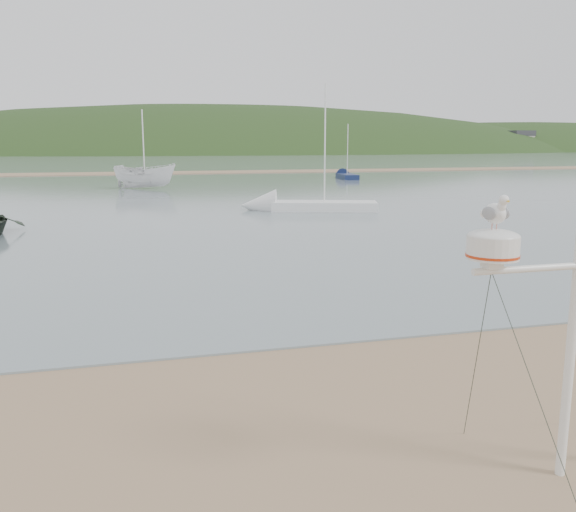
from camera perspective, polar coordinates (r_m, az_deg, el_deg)
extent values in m
plane|color=#896C4F|center=(7.48, -15.51, -20.31)|extent=(560.00, 560.00, 0.00)
cube|color=slate|center=(138.49, -15.41, 8.69)|extent=(560.00, 256.00, 0.04)
cube|color=#896C4F|center=(76.53, -15.42, 7.47)|extent=(560.00, 7.00, 0.07)
ellipsoid|color=#1C3214|center=(246.05, -5.78, 4.56)|extent=(400.00, 180.00, 80.00)
ellipsoid|color=#1C3214|center=(301.64, 21.61, 6.24)|extent=(300.00, 135.00, 56.00)
cube|color=silver|center=(202.70, -18.34, 10.16)|extent=(8.40, 6.30, 8.00)
cube|color=silver|center=(203.05, -10.87, 10.50)|extent=(8.40, 6.30, 8.00)
cube|color=silver|center=(206.71, -3.55, 10.67)|extent=(8.40, 6.30, 8.00)
cube|color=silver|center=(213.49, 3.42, 10.67)|extent=(8.40, 6.30, 8.00)
cube|color=silver|center=(223.11, 9.88, 10.53)|extent=(8.40, 6.30, 8.00)
cube|color=silver|center=(235.23, 15.72, 10.29)|extent=(8.40, 6.30, 8.00)
cube|color=silver|center=(249.48, 20.94, 9.99)|extent=(8.40, 6.30, 8.00)
cylinder|color=white|center=(7.40, 25.32, -3.27)|extent=(0.11, 0.11, 4.30)
cylinder|color=white|center=(6.97, 21.82, -1.10)|extent=(1.40, 0.08, 0.08)
cube|color=white|center=(6.67, 18.54, -0.66)|extent=(0.17, 0.17, 0.10)
cylinder|color=white|center=(6.65, 18.62, 0.75)|extent=(0.54, 0.54, 0.24)
cylinder|color=red|center=(6.66, 18.58, 0.06)|extent=(0.55, 0.55, 0.03)
ellipsoid|color=white|center=(6.63, 18.68, 1.75)|extent=(0.54, 0.54, 0.15)
cylinder|color=tan|center=(6.60, 18.55, 2.72)|extent=(0.01, 0.01, 0.08)
cylinder|color=tan|center=(6.63, 18.93, 2.73)|extent=(0.01, 0.01, 0.08)
ellipsoid|color=white|center=(6.60, 18.80, 3.78)|extent=(0.18, 0.29, 0.22)
ellipsoid|color=gray|center=(6.54, 18.27, 3.81)|extent=(0.06, 0.23, 0.14)
ellipsoid|color=gray|center=(6.63, 19.44, 3.83)|extent=(0.06, 0.23, 0.14)
cone|color=white|center=(6.72, 18.08, 3.76)|extent=(0.10, 0.09, 0.10)
ellipsoid|color=white|center=(6.50, 19.38, 4.47)|extent=(0.09, 0.09, 0.13)
sphere|color=white|center=(6.47, 19.54, 4.96)|extent=(0.10, 0.10, 0.10)
cone|color=gold|center=(6.43, 19.81, 4.86)|extent=(0.02, 0.05, 0.02)
imported|color=white|center=(51.05, -13.34, 9.14)|extent=(2.74, 2.71, 5.35)
cube|color=white|center=(34.02, 3.41, 4.69)|extent=(6.07, 3.52, 0.50)
cone|color=white|center=(34.16, -2.83, 4.72)|extent=(2.49, 2.38, 1.85)
cylinder|color=white|center=(33.84, 3.48, 10.48)|extent=(0.08, 0.08, 6.36)
cube|color=#142046|center=(63.66, 5.55, 7.42)|extent=(2.07, 4.77, 0.50)
cone|color=#142046|center=(66.53, 4.98, 7.57)|extent=(1.68, 1.80, 1.48)
cylinder|color=white|center=(63.57, 5.60, 9.93)|extent=(0.08, 0.08, 5.07)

